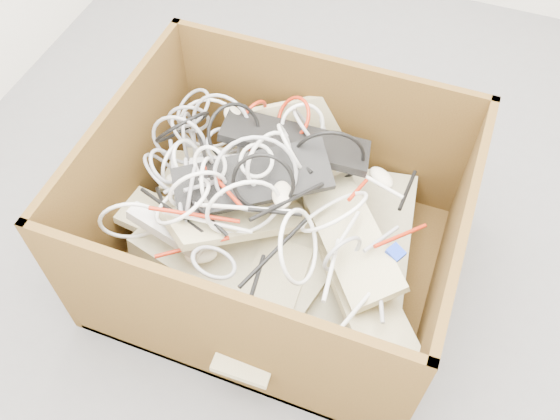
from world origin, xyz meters
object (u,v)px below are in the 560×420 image
(power_strip_right, at_px, (166,231))
(vga_plug, at_px, (396,253))
(power_strip_left, at_px, (232,164))
(cardboard_box, at_px, (274,240))

(power_strip_right, distance_m, vga_plug, 0.67)
(power_strip_right, bearing_deg, power_strip_left, 81.33)
(cardboard_box, relative_size, vga_plug, 23.68)
(power_strip_right, bearing_deg, vga_plug, 21.76)
(cardboard_box, relative_size, power_strip_left, 3.84)
(vga_plug, bearing_deg, power_strip_right, -138.47)
(vga_plug, bearing_deg, cardboard_box, -158.23)
(cardboard_box, distance_m, vga_plug, 0.45)
(cardboard_box, relative_size, power_strip_right, 4.23)
(cardboard_box, xyz_separation_m, vga_plug, (0.39, -0.05, 0.21))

